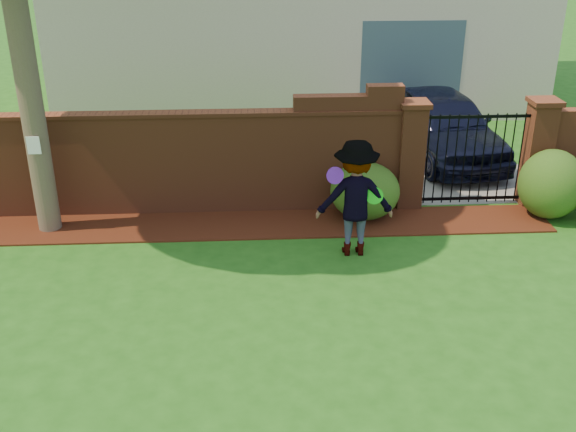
{
  "coord_description": "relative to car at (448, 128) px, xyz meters",
  "views": [
    {
      "loc": [
        -0.31,
        -6.9,
        4.86
      ],
      "look_at": [
        0.17,
        1.4,
        1.05
      ],
      "focal_mm": 42.85,
      "sensor_mm": 36.0,
      "label": 1
    }
  ],
  "objects": [
    {
      "name": "ground",
      "position": [
        -3.7,
        -6.28,
        -0.7
      ],
      "size": [
        80.0,
        80.0,
        0.01
      ],
      "primitive_type": "cube",
      "color": "#205615",
      "rests_on": "ground"
    },
    {
      "name": "mulch_bed",
      "position": [
        -4.65,
        -2.95,
        -0.68
      ],
      "size": [
        11.1,
        1.08,
        0.03
      ],
      "primitive_type": "cube",
      "color": "#39140A",
      "rests_on": "ground"
    },
    {
      "name": "brick_wall",
      "position": [
        -5.71,
        -2.28,
        0.23
      ],
      "size": [
        8.7,
        0.31,
        2.16
      ],
      "color": "brown",
      "rests_on": "ground"
    },
    {
      "name": "pillar_left",
      "position": [
        -1.3,
        -2.28,
        0.26
      ],
      "size": [
        0.5,
        0.5,
        1.88
      ],
      "color": "brown",
      "rests_on": "ground"
    },
    {
      "name": "pillar_right",
      "position": [
        0.9,
        -2.28,
        0.26
      ],
      "size": [
        0.5,
        0.5,
        1.88
      ],
      "color": "brown",
      "rests_on": "ground"
    },
    {
      "name": "iron_gate",
      "position": [
        -0.2,
        -2.28,
        0.16
      ],
      "size": [
        1.78,
        0.03,
        1.6
      ],
      "color": "black",
      "rests_on": "ground"
    },
    {
      "name": "driveway",
      "position": [
        -0.2,
        1.72,
        -0.69
      ],
      "size": [
        3.2,
        8.0,
        0.01
      ],
      "primitive_type": "cube",
      "color": "gray",
      "rests_on": "ground"
    },
    {
      "name": "car",
      "position": [
        0.0,
        0.0,
        0.0
      ],
      "size": [
        2.14,
        4.23,
        1.38
      ],
      "primitive_type": "imported",
      "rotation": [
        0.0,
        0.0,
        0.13
      ],
      "color": "black",
      "rests_on": "ground"
    },
    {
      "name": "paper_notice",
      "position": [
        -7.3,
        -3.07,
        0.81
      ],
      "size": [
        0.2,
        0.01,
        0.28
      ],
      "primitive_type": "cube",
      "color": "white",
      "rests_on": "tree"
    },
    {
      "name": "shrub_left",
      "position": [
        -2.13,
        -2.7,
        -0.22
      ],
      "size": [
        1.16,
        1.16,
        0.95
      ],
      "primitive_type": "ellipsoid",
      "color": "#204C16",
      "rests_on": "ground"
    },
    {
      "name": "shrub_middle",
      "position": [
        0.97,
        -2.86,
        -0.1
      ],
      "size": [
        1.07,
        1.07,
        1.18
      ],
      "primitive_type": "ellipsoid",
      "color": "#204C16",
      "rests_on": "ground"
    },
    {
      "name": "man",
      "position": [
        -2.5,
        -4.0,
        0.2
      ],
      "size": [
        1.16,
        0.68,
        1.78
      ],
      "primitive_type": "imported",
      "rotation": [
        0.0,
        0.0,
        3.12
      ],
      "color": "gray",
      "rests_on": "ground"
    },
    {
      "name": "frisbee_purple",
      "position": [
        -2.82,
        -4.13,
        0.63
      ],
      "size": [
        0.26,
        0.11,
        0.25
      ],
      "primitive_type": "cylinder",
      "rotation": [
        1.36,
        0.0,
        0.12
      ],
      "color": "#6B1CB3",
      "rests_on": "man"
    },
    {
      "name": "frisbee_green",
      "position": [
        -2.23,
        -4.09,
        0.29
      ],
      "size": [
        0.26,
        0.09,
        0.26
      ],
      "primitive_type": "cylinder",
      "rotation": [
        1.43,
        0.0,
        -0.14
      ],
      "color": "#1BD01D",
      "rests_on": "man"
    }
  ]
}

